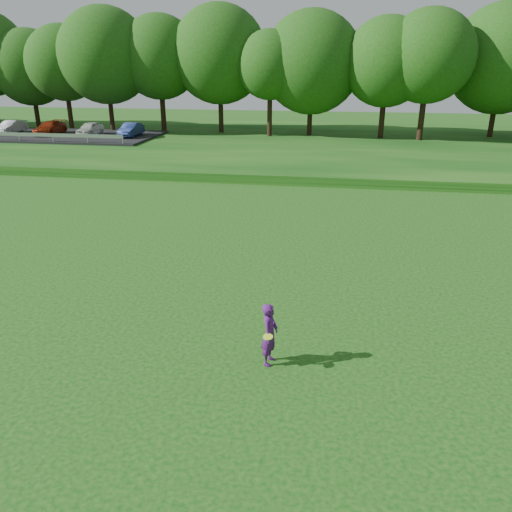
# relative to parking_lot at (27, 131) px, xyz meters

# --- Properties ---
(ground) EXTENTS (140.00, 140.00, 0.00)m
(ground) POSITION_rel_parking_lot_xyz_m (24.29, -32.82, -1.06)
(ground) COLOR #0C410E
(ground) RESTS_ON ground
(berm) EXTENTS (130.00, 30.00, 0.60)m
(berm) POSITION_rel_parking_lot_xyz_m (24.29, 1.18, -0.76)
(berm) COLOR #0C410E
(berm) RESTS_ON ground
(walking_path) EXTENTS (130.00, 1.60, 0.04)m
(walking_path) POSITION_rel_parking_lot_xyz_m (24.29, -12.82, -1.04)
(walking_path) COLOR gray
(walking_path) RESTS_ON ground
(treeline) EXTENTS (104.00, 7.00, 15.00)m
(treeline) POSITION_rel_parking_lot_xyz_m (24.29, 5.18, 7.04)
(treeline) COLOR #194510
(treeline) RESTS_ON berm
(parking_lot) EXTENTS (24.00, 9.00, 1.38)m
(parking_lot) POSITION_rel_parking_lot_xyz_m (0.00, 0.00, 0.00)
(parking_lot) COLOR black
(parking_lot) RESTS_ON berm
(woman) EXTENTS (0.47, 0.78, 1.64)m
(woman) POSITION_rel_parking_lot_xyz_m (27.69, -33.18, -0.24)
(woman) COLOR #501768
(woman) RESTS_ON ground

